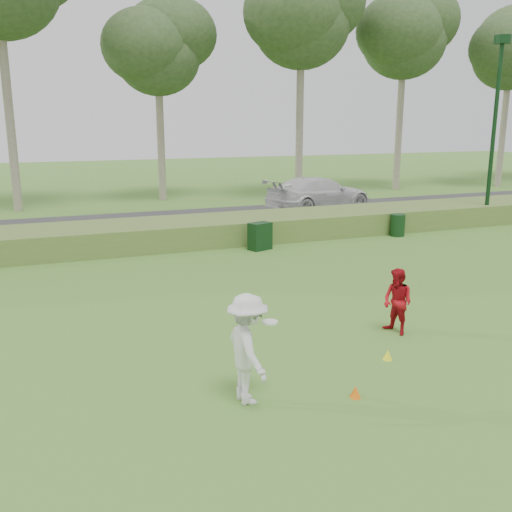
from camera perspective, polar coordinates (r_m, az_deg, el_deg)
name	(u,v)px	position (r m, az deg, el deg)	size (l,w,h in m)	color
ground	(330,364)	(11.50, 7.37, -10.70)	(120.00, 120.00, 0.00)	#407627
reed_strip	(181,232)	(22.19, -7.52, 2.37)	(80.00, 3.00, 0.90)	#4F702C
park_road	(155,222)	(27.07, -10.05, 3.39)	(80.00, 6.00, 0.06)	#2D2D2D
lamp_post	(497,98)	(27.81, 22.96, 14.34)	(0.70, 0.70, 8.18)	black
tree_4	(157,48)	(34.63, -9.84, 19.80)	(6.24, 6.24, 11.50)	gray
tree_5	(301,16)	(35.56, 4.57, 22.83)	(7.28, 7.28, 14.00)	gray
tree_6	(404,33)	(40.63, 14.63, 20.75)	(7.02, 7.02, 13.50)	gray
tree_7	(511,49)	(44.86, 24.14, 18.35)	(6.50, 6.50, 12.50)	gray
player_white	(248,349)	(9.67, -0.83, -9.28)	(0.90, 1.25, 1.90)	silver
player_red	(398,302)	(13.10, 13.97, -4.45)	(0.72, 0.56, 1.49)	#A90E17
cone_orange	(355,392)	(10.28, 9.90, -13.23)	(0.20, 0.20, 0.21)	orange
cone_yellow	(388,355)	(11.88, 13.03, -9.59)	(0.19, 0.19, 0.21)	#FFFA1A
utility_cabinet	(260,236)	(20.99, 0.40, 2.00)	(0.81, 0.50, 1.01)	black
trash_bin	(398,225)	(24.20, 13.97, 3.01)	(0.60, 0.60, 0.90)	black
car_right	(319,194)	(30.10, 6.34, 6.23)	(2.40, 5.91, 1.71)	silver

